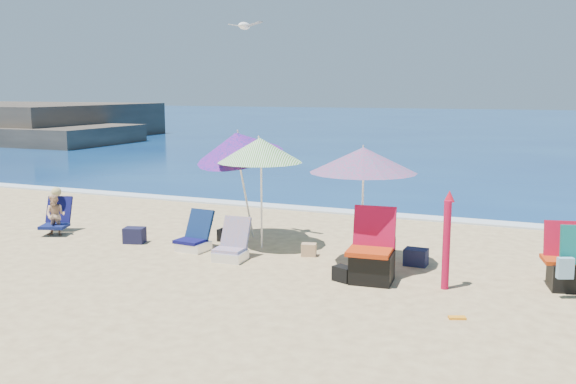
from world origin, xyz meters
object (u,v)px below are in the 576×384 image
at_px(person_left, 56,214).
at_px(camp_chair_right, 569,266).
at_px(chair_navy, 194,240).
at_px(seagull, 244,26).
at_px(camp_chair_left, 372,260).
at_px(umbrella_striped, 260,150).
at_px(umbrella_blue, 238,145).
at_px(umbrella_turquoise, 363,160).
at_px(chair_rainbow, 232,249).
at_px(person_center, 374,247).
at_px(furled_umbrella, 447,236).

bearing_deg(person_left, camp_chair_right, 0.63).
xyz_separation_m(chair_navy, camp_chair_right, (5.86, 0.08, 0.17)).
bearing_deg(seagull, camp_chair_left, -30.83).
xyz_separation_m(chair_navy, camp_chair_left, (3.28, -0.58, 0.14)).
height_order(umbrella_striped, umbrella_blue, umbrella_blue).
relative_size(umbrella_turquoise, seagull, 2.70).
distance_m(umbrella_turquoise, seagull, 3.42).
xyz_separation_m(umbrella_turquoise, chair_rainbow, (-2.03, -0.46, -1.48)).
bearing_deg(umbrella_striped, umbrella_turquoise, -13.04).
bearing_deg(camp_chair_right, person_left, -179.37).
relative_size(chair_navy, camp_chair_right, 0.70).
xyz_separation_m(umbrella_striped, person_center, (2.24, -0.81, -1.28)).
height_order(camp_chair_right, person_left, camp_chair_right).
distance_m(umbrella_turquoise, chair_rainbow, 2.56).
xyz_separation_m(umbrella_blue, person_left, (-3.41, -0.89, -1.35)).
distance_m(person_left, seagull, 4.99).
relative_size(umbrella_blue, person_left, 2.47).
height_order(umbrella_striped, chair_navy, umbrella_striped).
distance_m(chair_navy, person_left, 3.02).
height_order(umbrella_turquoise, person_left, umbrella_turquoise).
xyz_separation_m(umbrella_blue, camp_chair_right, (5.45, -0.79, -1.40)).
relative_size(furled_umbrella, person_left, 1.58).
xyz_separation_m(umbrella_turquoise, camp_chair_left, (0.37, -0.74, -1.34)).
distance_m(umbrella_blue, chair_rainbow, 2.02).
distance_m(umbrella_turquoise, chair_navy, 3.27).
distance_m(umbrella_turquoise, umbrella_blue, 2.61).
bearing_deg(umbrella_turquoise, chair_rainbow, -167.15).
distance_m(chair_rainbow, person_center, 2.34).
relative_size(umbrella_striped, chair_rainbow, 2.93).
bearing_deg(chair_rainbow, furled_umbrella, -3.27).
distance_m(furled_umbrella, chair_navy, 4.37).
height_order(furled_umbrella, camp_chair_left, furled_umbrella).
height_order(umbrella_turquoise, camp_chair_right, umbrella_turquoise).
xyz_separation_m(umbrella_striped, seagull, (-0.52, 0.51, 2.12)).
relative_size(person_left, seagull, 1.16).
bearing_deg(umbrella_striped, chair_rainbow, -95.11).
relative_size(furled_umbrella, camp_chair_left, 1.29).
bearing_deg(person_center, camp_chair_left, -78.18).
height_order(umbrella_turquoise, person_center, umbrella_turquoise).
bearing_deg(person_left, furled_umbrella, -3.83).
distance_m(chair_navy, seagull, 3.83).
relative_size(camp_chair_left, camp_chair_right, 1.11).
xyz_separation_m(chair_navy, person_left, (-3.01, -0.01, 0.22)).
height_order(umbrella_striped, camp_chair_right, umbrella_striped).
relative_size(umbrella_blue, seagull, 2.86).
bearing_deg(umbrella_turquoise, camp_chair_right, -1.40).
height_order(furled_umbrella, seagull, seagull).
bearing_deg(camp_chair_right, chair_navy, -179.18).
relative_size(chair_navy, person_left, 0.77).
bearing_deg(furled_umbrella, person_left, 176.17).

